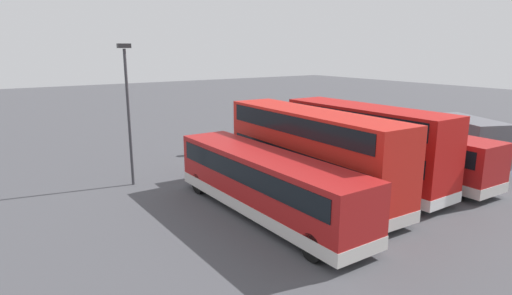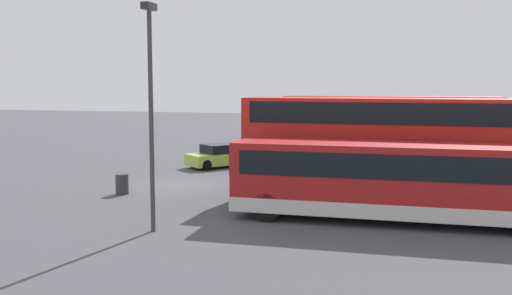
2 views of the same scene
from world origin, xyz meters
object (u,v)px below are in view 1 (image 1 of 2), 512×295
object	(u,v)px
car_hatchback_silver	(310,135)
bus_single_deck_fourth	(265,182)
bus_double_decker_second	(364,144)
waste_bin_yellow	(194,149)
lamp_post_tall	(128,104)
bus_single_deck_near_end	(405,150)
bus_double_decker_third	(311,152)
box_truck_blue	(457,139)

from	to	relation	value
car_hatchback_silver	bus_single_deck_fourth	bearing A→B (deg)	41.60
bus_double_decker_second	waste_bin_yellow	world-z (taller)	bus_double_decker_second
bus_single_deck_fourth	lamp_post_tall	xyz separation A→B (m)	(3.59, -8.03, 2.99)
bus_single_deck_near_end	bus_single_deck_fourth	world-z (taller)	same
bus_single_deck_near_end	bus_double_decker_third	xyz separation A→B (m)	(7.24, -0.31, 0.83)
bus_double_decker_third	car_hatchback_silver	bearing A→B (deg)	-131.06
bus_double_decker_third	waste_bin_yellow	world-z (taller)	bus_double_decker_third
car_hatchback_silver	waste_bin_yellow	size ratio (longest dim) A/B	4.62
box_truck_blue	bus_single_deck_fourth	bearing A→B (deg)	1.37
bus_double_decker_second	bus_double_decker_third	size ratio (longest dim) A/B	0.88
car_hatchback_silver	lamp_post_tall	distance (m)	16.43
bus_double_decker_second	bus_single_deck_fourth	world-z (taller)	bus_double_decker_second
bus_single_deck_near_end	box_truck_blue	world-z (taller)	box_truck_blue
bus_single_deck_near_end	bus_double_decker_second	size ratio (longest dim) A/B	1.10
box_truck_blue	bus_double_decker_second	bearing A→B (deg)	-0.30
bus_double_decker_second	bus_single_deck_near_end	bearing A→B (deg)	-179.75
bus_double_decker_third	bus_single_deck_fourth	size ratio (longest dim) A/B	0.97
waste_bin_yellow	bus_double_decker_third	bearing A→B (deg)	95.11
bus_single_deck_near_end	car_hatchback_silver	world-z (taller)	bus_single_deck_near_end
bus_double_decker_second	lamp_post_tall	size ratio (longest dim) A/B	1.30
bus_single_deck_fourth	box_truck_blue	distance (m)	16.09
bus_double_decker_second	waste_bin_yellow	distance (m)	13.01
bus_double_decker_second	waste_bin_yellow	bearing A→B (deg)	-68.74
bus_double_decker_second	waste_bin_yellow	xyz separation A→B (m)	(4.66, -11.98, -1.97)
bus_double_decker_second	lamp_post_tall	distance (m)	13.24
box_truck_blue	waste_bin_yellow	size ratio (longest dim) A/B	8.30
bus_single_deck_near_end	car_hatchback_silver	xyz separation A→B (m)	(-1.48, -10.32, -0.92)
bus_double_decker_third	waste_bin_yellow	xyz separation A→B (m)	(1.04, -11.65, -1.97)
waste_bin_yellow	car_hatchback_silver	bearing A→B (deg)	170.42
bus_single_deck_near_end	bus_double_decker_third	size ratio (longest dim) A/B	0.97
bus_single_deck_near_end	bus_double_decker_second	distance (m)	3.71
box_truck_blue	lamp_post_tall	world-z (taller)	lamp_post_tall
bus_single_deck_near_end	bus_single_deck_fourth	size ratio (longest dim) A/B	0.94
bus_single_deck_fourth	waste_bin_yellow	xyz separation A→B (m)	(-2.37, -12.42, -1.15)
bus_double_decker_third	waste_bin_yellow	size ratio (longest dim) A/B	12.30
bus_double_decker_second	car_hatchback_silver	bearing A→B (deg)	-116.25
bus_single_deck_near_end	waste_bin_yellow	size ratio (longest dim) A/B	11.88
box_truck_blue	waste_bin_yellow	bearing A→B (deg)	-41.27
bus_double_decker_second	box_truck_blue	distance (m)	9.08
box_truck_blue	car_hatchback_silver	world-z (taller)	box_truck_blue
bus_single_deck_near_end	waste_bin_yellow	bearing A→B (deg)	-55.33
bus_single_deck_near_end	bus_double_decker_second	xyz separation A→B (m)	(3.62, 0.02, 0.82)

